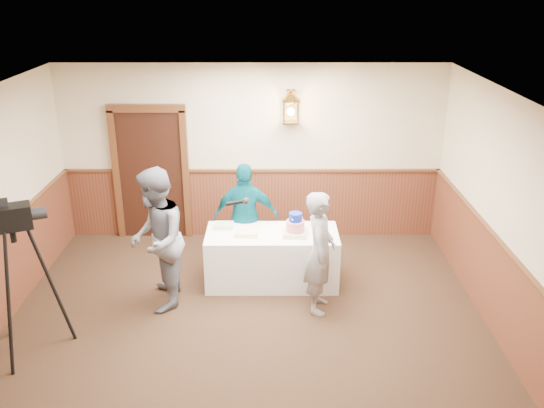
# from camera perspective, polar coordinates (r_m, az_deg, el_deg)

# --- Properties ---
(ground) EXTENTS (7.00, 7.00, 0.00)m
(ground) POSITION_cam_1_polar(r_m,az_deg,el_deg) (6.59, -2.84, -15.76)
(ground) COLOR black
(ground) RESTS_ON ground
(room_shell) EXTENTS (6.02, 7.02, 2.81)m
(room_shell) POSITION_cam_1_polar(r_m,az_deg,el_deg) (6.21, -3.40, -1.93)
(room_shell) COLOR beige
(room_shell) RESTS_ON ground
(display_table) EXTENTS (1.80, 0.80, 0.75)m
(display_table) POSITION_cam_1_polar(r_m,az_deg,el_deg) (7.99, -0.00, -5.30)
(display_table) COLOR white
(display_table) RESTS_ON ground
(tiered_cake) EXTENTS (0.34, 0.34, 0.32)m
(tiered_cake) POSITION_cam_1_polar(r_m,az_deg,el_deg) (7.72, 2.33, -2.23)
(tiered_cake) COLOR beige
(tiered_cake) RESTS_ON display_table
(sheet_cake_yellow) EXTENTS (0.30, 0.23, 0.06)m
(sheet_cake_yellow) POSITION_cam_1_polar(r_m,az_deg,el_deg) (7.75, -2.53, -2.89)
(sheet_cake_yellow) COLOR #F2DD90
(sheet_cake_yellow) RESTS_ON display_table
(sheet_cake_green) EXTENTS (0.26, 0.21, 0.06)m
(sheet_cake_green) POSITION_cam_1_polar(r_m,az_deg,el_deg) (8.00, -4.79, -2.14)
(sheet_cake_green) COLOR #96CC90
(sheet_cake_green) RESTS_ON display_table
(interviewer) EXTENTS (1.56, 0.96, 1.85)m
(interviewer) POSITION_cam_1_polar(r_m,az_deg,el_deg) (7.35, -11.37, -3.52)
(interviewer) COLOR slate
(interviewer) RESTS_ON ground
(baker) EXTENTS (0.46, 0.63, 1.60)m
(baker) POSITION_cam_1_polar(r_m,az_deg,el_deg) (7.20, 4.77, -4.81)
(baker) COLOR gray
(baker) RESTS_ON ground
(assistant_p) EXTENTS (0.92, 0.39, 1.58)m
(assistant_p) POSITION_cam_1_polar(r_m,az_deg,el_deg) (8.26, -2.59, -1.25)
(assistant_p) COLOR #074F5C
(assistant_p) RESTS_ON ground
(tv_camera_rig) EXTENTS (0.68, 0.65, 1.77)m
(tv_camera_rig) POSITION_cam_1_polar(r_m,az_deg,el_deg) (6.98, -23.47, -7.65)
(tv_camera_rig) COLOR black
(tv_camera_rig) RESTS_ON ground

